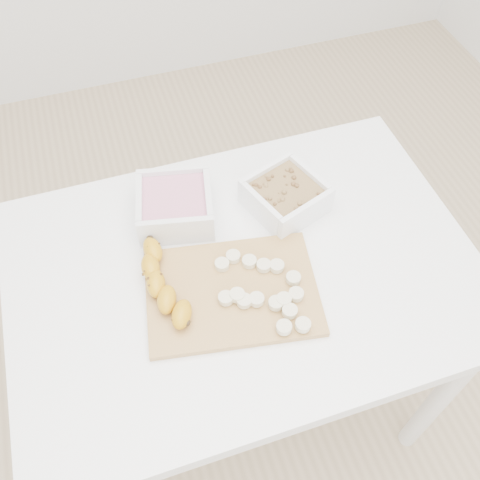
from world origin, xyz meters
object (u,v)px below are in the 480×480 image
object	(u,v)px
table	(244,291)
cutting_board	(232,292)
bowl_granola	(286,196)
bowl_yogurt	(175,205)
banana	(164,284)

from	to	relation	value
table	cutting_board	distance (m)	0.13
table	bowl_granola	xyz separation A→B (m)	(0.14, 0.13, 0.13)
bowl_yogurt	bowl_granola	size ratio (longest dim) A/B	0.98
bowl_granola	banana	size ratio (longest dim) A/B	0.89
table	banana	xyz separation A→B (m)	(-0.17, -0.01, 0.13)
table	cutting_board	size ratio (longest dim) A/B	2.86
bowl_granola	cutting_board	xyz separation A→B (m)	(-0.19, -0.19, -0.03)
table	cutting_board	bearing A→B (deg)	-129.59
table	bowl_yogurt	size ratio (longest dim) A/B	5.13
table	bowl_granola	size ratio (longest dim) A/B	5.04
table	bowl_granola	bearing A→B (deg)	43.02
bowl_granola	banana	world-z (taller)	bowl_granola
cutting_board	banana	distance (m)	0.14
table	banana	world-z (taller)	banana
bowl_granola	cutting_board	bearing A→B (deg)	-135.02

